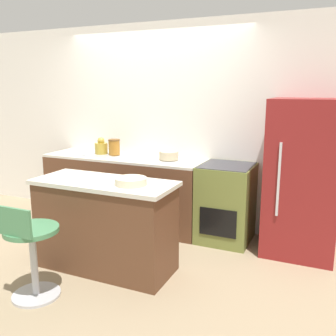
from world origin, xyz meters
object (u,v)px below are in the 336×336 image
(oven_range, at_px, (226,203))
(kettle, at_px, (101,147))
(mixing_bowl, at_px, (169,155))
(stool_chair, at_px, (31,250))
(refrigerator, at_px, (303,178))

(oven_range, distance_m, kettle, 1.83)
(oven_range, distance_m, mixing_bowl, 0.91)
(stool_chair, bearing_deg, mixing_bowl, 77.97)
(kettle, bearing_deg, mixing_bowl, 0.00)
(oven_range, relative_size, stool_chair, 1.05)
(stool_chair, bearing_deg, refrigerator, 43.57)
(mixing_bowl, bearing_deg, oven_range, -2.34)
(stool_chair, distance_m, mixing_bowl, 2.06)
(refrigerator, xyz_separation_m, kettle, (-2.58, 0.05, 0.16))
(kettle, bearing_deg, oven_range, -1.01)
(refrigerator, bearing_deg, stool_chair, -136.43)
(stool_chair, xyz_separation_m, kettle, (-0.58, 1.95, 0.56))
(kettle, xyz_separation_m, mixing_bowl, (0.99, 0.00, -0.04))
(kettle, height_order, mixing_bowl, kettle)
(oven_range, relative_size, kettle, 4.11)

